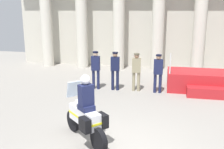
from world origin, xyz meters
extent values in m
plane|color=gray|center=(0.00, 0.00, 0.00)|extent=(28.00, 28.00, 0.00)
cube|color=beige|center=(-0.54, 10.24, 3.48)|extent=(15.49, 0.30, 6.96)
cylinder|color=beige|center=(-6.23, 9.30, 3.02)|extent=(0.69, 0.69, 6.05)
cylinder|color=beige|center=(-3.96, 9.30, 3.02)|extent=(0.69, 0.69, 6.05)
cylinder|color=beige|center=(-1.68, 9.30, 3.02)|extent=(0.69, 0.69, 6.05)
cylinder|color=beige|center=(0.60, 9.30, 3.02)|extent=(0.69, 0.69, 6.05)
cylinder|color=beige|center=(2.88, 9.30, 3.02)|extent=(0.69, 0.69, 6.05)
cube|color=#B21E23|center=(3.00, 5.77, 0.42)|extent=(3.56, 1.59, 0.85)
cube|color=#B21E23|center=(3.00, 4.72, 0.21)|extent=(1.96, 0.50, 0.42)
cylinder|color=silver|center=(1.30, 5.05, 1.30)|extent=(0.05, 0.05, 0.90)
cylinder|color=#191E42|center=(-2.06, 4.99, 0.43)|extent=(0.13, 0.13, 0.87)
cylinder|color=#191E42|center=(-1.84, 4.99, 0.43)|extent=(0.13, 0.13, 0.87)
cube|color=#191E42|center=(-1.95, 4.99, 1.19)|extent=(0.40, 0.25, 0.64)
sphere|color=beige|center=(-1.95, 4.99, 1.62)|extent=(0.21, 0.21, 0.21)
cylinder|color=black|center=(-1.95, 4.99, 1.69)|extent=(0.24, 0.24, 0.06)
cylinder|color=#141938|center=(-1.18, 4.99, 0.45)|extent=(0.13, 0.13, 0.89)
cylinder|color=#141938|center=(-0.96, 4.99, 0.45)|extent=(0.13, 0.13, 0.89)
cube|color=#141938|center=(-1.07, 4.99, 1.20)|extent=(0.40, 0.25, 0.61)
sphere|color=tan|center=(-1.07, 4.99, 1.61)|extent=(0.21, 0.21, 0.21)
cylinder|color=black|center=(-1.07, 4.99, 1.69)|extent=(0.24, 0.24, 0.06)
cylinder|color=gray|center=(-0.24, 5.05, 0.42)|extent=(0.13, 0.13, 0.84)
cylinder|color=gray|center=(-0.02, 5.05, 0.42)|extent=(0.13, 0.13, 0.84)
cube|color=gray|center=(-0.13, 5.05, 1.16)|extent=(0.40, 0.25, 0.63)
sphere|color=#997056|center=(-0.13, 5.05, 1.58)|extent=(0.21, 0.21, 0.21)
cylinder|color=brown|center=(-0.13, 5.05, 1.66)|extent=(0.24, 0.24, 0.06)
cylinder|color=#191E42|center=(0.70, 4.97, 0.42)|extent=(0.13, 0.13, 0.83)
cylinder|color=#191E42|center=(0.92, 4.97, 0.42)|extent=(0.13, 0.13, 0.83)
cube|color=#191E42|center=(0.81, 4.97, 1.15)|extent=(0.40, 0.25, 0.64)
sphere|color=tan|center=(0.81, 4.97, 1.57)|extent=(0.21, 0.21, 0.21)
cylinder|color=black|center=(0.81, 4.97, 1.65)|extent=(0.24, 0.24, 0.06)
cylinder|color=black|center=(-1.53, 0.74, 0.32)|extent=(0.53, 0.52, 0.64)
cylinder|color=black|center=(-0.49, -0.27, 0.32)|extent=(0.56, 0.55, 0.64)
cube|color=silver|center=(-1.01, 0.23, 0.72)|extent=(1.11, 1.09, 0.44)
ellipsoid|color=silver|center=(-1.12, 0.34, 1.04)|extent=(0.60, 0.59, 0.26)
cube|color=yellow|center=(-1.01, 0.23, 0.70)|extent=(1.14, 1.11, 0.06)
cube|color=silver|center=(-1.44, 0.65, 1.34)|extent=(0.39, 0.40, 0.47)
cube|color=black|center=(-0.83, -0.30, 0.72)|extent=(0.38, 0.38, 0.36)
cube|color=black|center=(-0.47, 0.07, 0.72)|extent=(0.38, 0.38, 0.36)
cube|color=#191E42|center=(-0.93, 0.15, 1.01)|extent=(0.52, 0.52, 0.14)
cube|color=#191E42|center=(-0.93, 0.15, 1.36)|extent=(0.44, 0.44, 0.56)
sphere|color=silver|center=(-0.94, 0.16, 1.77)|extent=(0.26, 0.26, 0.26)
cube|color=brown|center=(-2.42, 4.97, 0.18)|extent=(0.10, 0.32, 0.36)
camera|label=1|loc=(1.04, -6.13, 3.55)|focal=42.16mm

